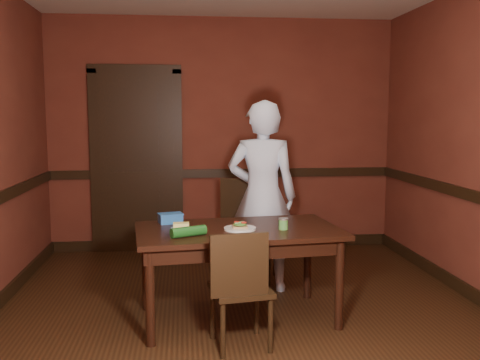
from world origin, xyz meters
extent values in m
cube|color=black|center=(0.00, 0.00, 0.00)|extent=(4.00, 4.50, 0.01)
cube|color=maroon|center=(0.00, 2.25, 1.35)|extent=(4.00, 0.02, 2.70)
cube|color=maroon|center=(0.00, -2.25, 1.35)|extent=(4.00, 0.02, 2.70)
cube|color=black|center=(0.00, 2.23, 0.90)|extent=(4.00, 0.03, 0.10)
cube|color=black|center=(0.00, 2.23, 0.06)|extent=(4.00, 0.03, 0.12)
cube|color=black|center=(-1.00, 2.21, 1.02)|extent=(0.85, 0.04, 2.05)
cube|color=black|center=(-1.48, 2.23, 1.02)|extent=(0.10, 0.06, 2.15)
cube|color=black|center=(-0.52, 2.23, 1.02)|extent=(0.10, 0.06, 2.15)
cube|color=black|center=(-1.00, 2.23, 2.10)|extent=(1.05, 0.06, 0.10)
cube|color=black|center=(-0.05, -0.01, 0.36)|extent=(1.62, 1.02, 0.72)
imported|color=silver|center=(0.24, 0.70, 0.86)|extent=(0.69, 0.52, 1.71)
cylinder|color=silver|center=(-0.05, -0.07, 0.73)|extent=(0.24, 0.24, 0.01)
cube|color=tan|center=(-0.05, -0.07, 0.74)|extent=(0.11, 0.10, 0.02)
ellipsoid|color=#46812F|center=(-0.05, -0.07, 0.76)|extent=(0.10, 0.09, 0.02)
cylinder|color=red|center=(-0.07, -0.05, 0.78)|extent=(0.04, 0.04, 0.01)
cylinder|color=red|center=(-0.02, -0.08, 0.78)|extent=(0.04, 0.04, 0.01)
cylinder|color=#86BB68|center=(-0.07, -0.09, 0.78)|extent=(0.03, 0.03, 0.01)
cylinder|color=#86BB68|center=(-0.02, -0.04, 0.78)|extent=(0.03, 0.03, 0.01)
cylinder|color=#86BB68|center=(-0.05, -0.07, 0.78)|extent=(0.03, 0.03, 0.01)
cylinder|color=#4E953E|center=(0.28, -0.09, 0.76)|extent=(0.07, 0.07, 0.08)
cylinder|color=beige|center=(0.28, -0.09, 0.80)|extent=(0.07, 0.07, 0.01)
cylinder|color=silver|center=(-0.49, -0.01, 0.73)|extent=(0.16, 0.16, 0.01)
cube|color=#F3E76F|center=(-0.49, -0.01, 0.75)|extent=(0.12, 0.08, 0.04)
cube|color=blue|center=(-0.57, 0.24, 0.76)|extent=(0.20, 0.16, 0.07)
cube|color=blue|center=(-0.57, 0.24, 0.80)|extent=(0.22, 0.17, 0.01)
cylinder|color=#174B18|center=(-0.43, -0.26, 0.76)|extent=(0.27, 0.18, 0.07)
camera|label=1|loc=(-0.47, -4.01, 1.59)|focal=40.00mm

